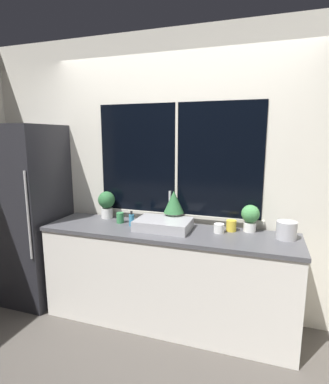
# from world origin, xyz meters

# --- Properties ---
(ground_plane) EXTENTS (14.00, 14.00, 0.00)m
(ground_plane) POSITION_xyz_m (0.00, 0.00, 0.00)
(ground_plane) COLOR #4C4742
(wall_back) EXTENTS (8.00, 0.09, 2.70)m
(wall_back) POSITION_xyz_m (0.00, 0.62, 1.35)
(wall_back) COLOR silver
(wall_back) RESTS_ON ground_plane
(wall_left) EXTENTS (0.06, 7.00, 2.70)m
(wall_left) POSITION_xyz_m (-2.09, 1.50, 1.35)
(wall_left) COLOR silver
(wall_left) RESTS_ON ground_plane
(counter) EXTENTS (2.30, 0.58, 0.90)m
(counter) POSITION_xyz_m (0.00, 0.28, 0.45)
(counter) COLOR white
(counter) RESTS_ON ground_plane
(refrigerator) EXTENTS (0.61, 0.68, 1.85)m
(refrigerator) POSITION_xyz_m (-1.50, 0.28, 0.92)
(refrigerator) COLOR #232328
(refrigerator) RESTS_ON ground_plane
(sink) EXTENTS (0.49, 0.39, 0.32)m
(sink) POSITION_xyz_m (-0.04, 0.30, 0.95)
(sink) COLOR #ADADB2
(sink) RESTS_ON counter
(potted_plant_left) EXTENTS (0.17, 0.17, 0.28)m
(potted_plant_left) POSITION_xyz_m (-0.72, 0.48, 1.06)
(potted_plant_left) COLOR white
(potted_plant_left) RESTS_ON counter
(potted_plant_center) EXTENTS (0.19, 0.19, 0.33)m
(potted_plant_center) POSITION_xyz_m (0.01, 0.48, 1.09)
(potted_plant_center) COLOR white
(potted_plant_center) RESTS_ON counter
(potted_plant_right) EXTENTS (0.16, 0.16, 0.24)m
(potted_plant_right) POSITION_xyz_m (0.71, 0.48, 1.04)
(potted_plant_right) COLOR white
(potted_plant_right) RESTS_ON counter
(soap_bottle) EXTENTS (0.05, 0.05, 0.14)m
(soap_bottle) POSITION_xyz_m (-0.35, 0.30, 0.96)
(soap_bottle) COLOR teal
(soap_bottle) RESTS_ON counter
(mug_yellow) EXTENTS (0.09, 0.09, 0.10)m
(mug_yellow) POSITION_xyz_m (0.55, 0.44, 0.95)
(mug_yellow) COLOR gold
(mug_yellow) RESTS_ON counter
(mug_white) EXTENTS (0.09, 0.09, 0.08)m
(mug_white) POSITION_xyz_m (0.46, 0.36, 0.94)
(mug_white) COLOR white
(mug_white) RESTS_ON counter
(mug_green) EXTENTS (0.07, 0.07, 0.10)m
(mug_green) POSITION_xyz_m (-0.50, 0.36, 0.95)
(mug_green) COLOR #38844C
(mug_green) RESTS_ON counter
(kettle) EXTENTS (0.16, 0.16, 0.17)m
(kettle) POSITION_xyz_m (1.01, 0.37, 0.98)
(kettle) COLOR #B2B2B7
(kettle) RESTS_ON counter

